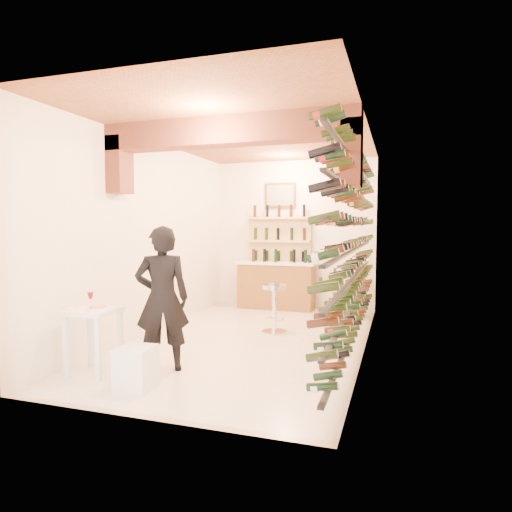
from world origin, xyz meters
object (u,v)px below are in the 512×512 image
at_px(wine_rack, 351,242).
at_px(crate_lower, 347,310).
at_px(tasting_table, 93,320).
at_px(white_stool, 136,368).
at_px(back_counter, 276,284).
at_px(chrome_barstool, 274,305).
at_px(person, 162,299).

bearing_deg(wine_rack, crate_lower, 96.99).
xyz_separation_m(tasting_table, white_stool, (0.77, -0.29, -0.42)).
height_order(back_counter, chrome_barstool, back_counter).
bearing_deg(chrome_barstool, person, -109.67).
distance_m(wine_rack, person, 2.78).
bearing_deg(white_stool, wine_rack, 49.06).
height_order(white_stool, chrome_barstool, chrome_barstool).
relative_size(wine_rack, chrome_barstool, 6.99).
height_order(wine_rack, crate_lower, wine_rack).
xyz_separation_m(wine_rack, person, (-2.09, -1.71, -0.65)).
relative_size(back_counter, tasting_table, 1.76).
xyz_separation_m(person, crate_lower, (1.82, 3.91, -0.75)).
distance_m(wine_rack, tasting_table, 3.62).
xyz_separation_m(wine_rack, white_stool, (-2.05, -2.37, -1.31)).
relative_size(tasting_table, chrome_barstool, 1.18).
relative_size(wine_rack, white_stool, 12.12).
bearing_deg(crate_lower, tasting_table, -120.86).
relative_size(back_counter, chrome_barstool, 2.09).
height_order(chrome_barstool, crate_lower, chrome_barstool).
relative_size(tasting_table, white_stool, 2.05).
bearing_deg(back_counter, wine_rack, -55.34).
height_order(back_counter, crate_lower, back_counter).
xyz_separation_m(tasting_table, person, (0.73, 0.36, 0.24)).
bearing_deg(chrome_barstool, tasting_table, -120.42).
bearing_deg(tasting_table, back_counter, 76.14).
relative_size(person, crate_lower, 3.70).
bearing_deg(person, wine_rack, -170.74).
bearing_deg(white_stool, back_counter, 87.46).
relative_size(wine_rack, tasting_table, 5.90).
bearing_deg(white_stool, crate_lower, 68.67).
relative_size(white_stool, chrome_barstool, 0.58).
distance_m(wine_rack, white_stool, 3.40).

